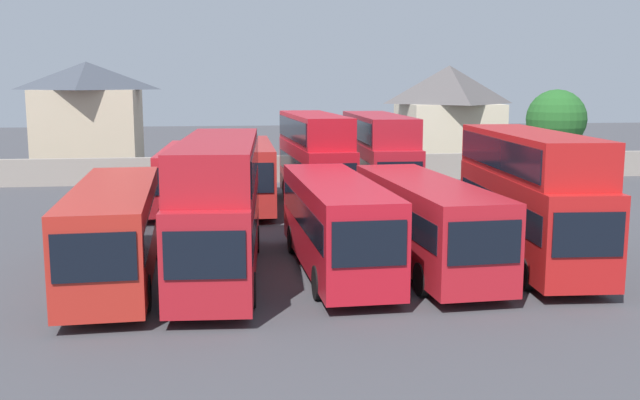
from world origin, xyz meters
The scene contains 14 objects.
ground centered at (0.00, 18.00, 0.00)m, with size 140.00×140.00×0.00m, color #424247.
depot_boundary_wall centered at (0.00, 24.57, 0.90)m, with size 56.00×0.50×1.80m, color gray.
bus_1 centered at (-7.49, -0.01, 1.92)m, with size 3.05×11.32×3.35m.
bus_2 centered at (-3.92, 0.32, 2.75)m, with size 3.30×11.98×4.87m.
bus_3 centered at (0.22, 0.33, 1.93)m, with size 2.88×10.70×3.37m.
bus_4 centered at (3.54, 0.38, 1.88)m, with size 3.18×10.97×3.27m.
bus_5 centered at (7.52, 0.46, 2.81)m, with size 3.19×10.51×5.00m.
bus_6 centered at (-5.67, 14.91, 1.87)m, with size 2.95×10.47×3.27m.
bus_7 centered at (-2.42, 14.42, 2.02)m, with size 2.74×10.55×3.55m.
bus_8 centered at (1.21, 14.50, 2.85)m, with size 3.05×10.74×5.07m.
bus_9 centered at (4.88, 14.97, 2.81)m, with size 2.80×10.95×4.99m.
house_terrace_left centered at (-13.65, 31.75, 4.20)m, with size 7.67×6.69×8.24m.
house_terrace_centre centered at (13.94, 31.28, 4.10)m, with size 7.44×7.62×8.02m.
tree_left_of_lot centered at (18.84, 22.57, 4.22)m, with size 4.05×4.05×6.28m.
Camera 1 is at (-3.76, -25.50, 6.91)m, focal length 41.54 mm.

